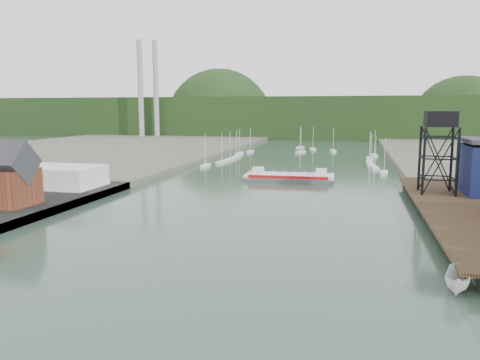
% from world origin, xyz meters
% --- Properties ---
extents(ground, '(600.00, 600.00, 0.00)m').
position_xyz_m(ground, '(0.00, 0.00, 0.00)').
color(ground, '#2A4134').
rests_on(ground, ground).
extents(east_pier, '(14.00, 70.00, 2.45)m').
position_xyz_m(east_pier, '(37.00, 45.00, 1.90)').
color(east_pier, black).
rests_on(east_pier, ground).
extents(white_shed, '(18.00, 12.00, 4.50)m').
position_xyz_m(white_shed, '(-44.00, 50.00, 3.85)').
color(white_shed, silver).
rests_on(white_shed, west_quay).
extents(lift_tower, '(6.50, 6.50, 16.00)m').
position_xyz_m(lift_tower, '(35.00, 58.00, 15.65)').
color(lift_tower, black).
rests_on(lift_tower, east_pier).
extents(marina_sailboats, '(57.71, 92.65, 0.90)m').
position_xyz_m(marina_sailboats, '(0.08, 138.46, 0.35)').
color(marina_sailboats, silver).
rests_on(marina_sailboats, ground).
extents(smokestacks, '(11.20, 8.20, 60.00)m').
position_xyz_m(smokestacks, '(-106.00, 232.50, 30.00)').
color(smokestacks, '#979792').
rests_on(smokestacks, ground).
extents(distant_hills, '(500.00, 120.00, 80.00)m').
position_xyz_m(distant_hills, '(-3.98, 301.35, 10.38)').
color(distant_hills, black).
rests_on(distant_hills, ground).
extents(chain_ferry, '(23.26, 10.17, 3.30)m').
position_xyz_m(chain_ferry, '(2.78, 81.26, 0.95)').
color(chain_ferry, '#4C4C4E').
rests_on(chain_ferry, ground).
extents(motorboat, '(3.88, 6.70, 2.44)m').
position_xyz_m(motorboat, '(29.79, 10.13, 1.22)').
color(motorboat, silver).
rests_on(motorboat, ground).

